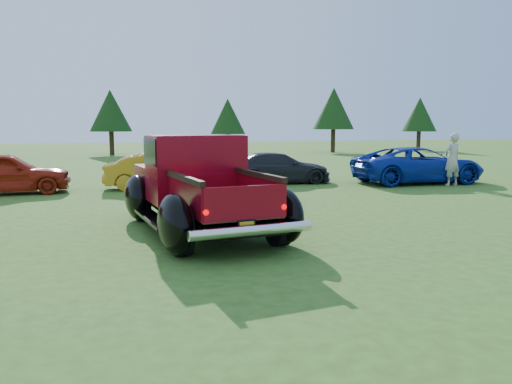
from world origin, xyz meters
TOP-DOWN VIEW (x-y plane):
  - ground at (0.00, 0.00)m, footprint 120.00×120.00m
  - tree_mid_left at (-3.00, 31.00)m, footprint 3.20×3.20m
  - tree_mid_right at (6.00, 30.00)m, footprint 2.82×2.82m
  - tree_east at (15.00, 29.50)m, footprint 3.46×3.46m
  - tree_far_east at (24.00, 30.50)m, footprint 3.07×3.07m
  - pickup_truck at (-1.33, 1.42)m, footprint 3.17×5.73m
  - show_car_red at (-6.50, 8.67)m, footprint 4.24×1.97m
  - show_car_yellow at (-1.50, 8.75)m, footprint 3.84×1.53m
  - show_car_grey at (3.20, 9.14)m, footprint 4.23×1.93m
  - show_car_blue at (8.50, 7.65)m, footprint 5.17×2.52m
  - spectator at (9.20, 6.54)m, footprint 0.79×0.59m

SIDE VIEW (x-z plane):
  - ground at x=0.00m, z-range 0.00..0.00m
  - show_car_grey at x=3.20m, z-range 0.00..1.20m
  - show_car_yellow at x=-1.50m, z-range 0.00..1.24m
  - show_car_red at x=-6.50m, z-range 0.00..1.40m
  - show_car_blue at x=8.50m, z-range 0.00..1.42m
  - pickup_truck at x=-1.33m, z-range -0.05..1.99m
  - spectator at x=9.20m, z-range 0.00..1.98m
  - tree_mid_right at x=6.00m, z-range 0.77..5.17m
  - tree_far_east at x=24.00m, z-range 0.85..5.65m
  - tree_mid_left at x=-3.00m, z-range 0.88..5.88m
  - tree_east at x=15.00m, z-range 0.96..6.36m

